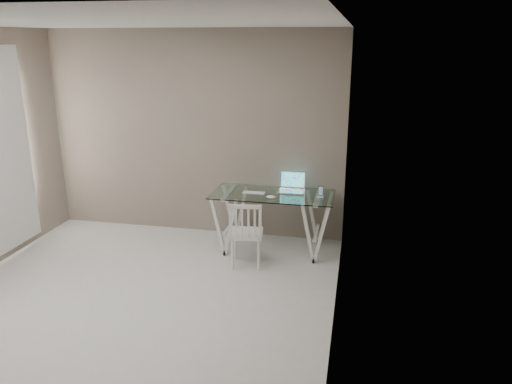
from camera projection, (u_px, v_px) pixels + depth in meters
room at (106, 139)px, 4.43m from camera, size 4.50×4.52×2.71m
desk at (273, 221)px, 6.22m from camera, size 1.50×0.70×0.75m
chair at (246, 232)px, 5.72m from camera, size 0.42×0.42×0.81m
laptop at (292, 186)px, 6.23m from camera, size 0.33×0.27×0.23m
keyboard at (254, 193)px, 6.14m from camera, size 0.29×0.12×0.01m
mouse at (271, 197)px, 5.93m from camera, size 0.12×0.07×0.04m
phone_dock at (321, 194)px, 5.99m from camera, size 0.07×0.07×0.13m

